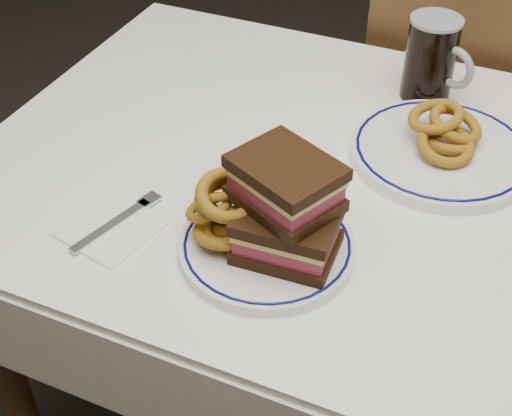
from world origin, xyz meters
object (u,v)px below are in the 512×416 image
at_px(beer_mug, 432,58).
at_px(reuben_sandwich, 287,208).
at_px(main_plate, 267,246).
at_px(far_plate, 441,151).
at_px(chair_far, 457,125).

bearing_deg(beer_mug, reuben_sandwich, -99.40).
relative_size(main_plate, beer_mug, 1.62).
distance_m(main_plate, beer_mug, 0.51).
distance_m(main_plate, reuben_sandwich, 0.08).
bearing_deg(reuben_sandwich, main_plate, -173.18).
bearing_deg(far_plate, beer_mug, 110.60).
bearing_deg(main_plate, reuben_sandwich, 6.82).
distance_m(chair_far, far_plate, 0.57).
relative_size(beer_mug, far_plate, 0.52).
bearing_deg(chair_far, main_plate, -100.12).
relative_size(chair_far, beer_mug, 5.93).
xyz_separation_m(main_plate, beer_mug, (0.11, 0.50, 0.07)).
bearing_deg(far_plate, main_plate, -118.67).
bearing_deg(chair_far, reuben_sandwich, -98.39).
bearing_deg(reuben_sandwich, chair_far, 81.61).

